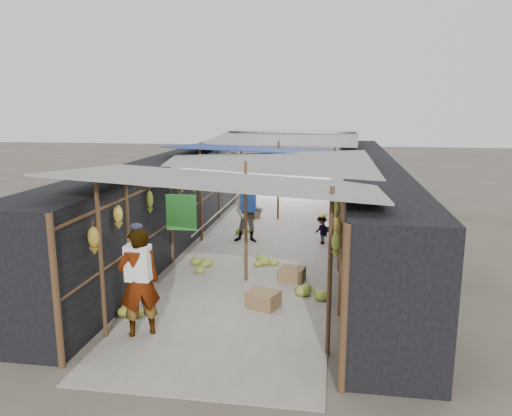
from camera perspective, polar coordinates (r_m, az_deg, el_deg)
The scene contains 14 objects.
ground at distance 8.23m, azimuth -4.97°, elevation -15.39°, with size 80.00×80.00×0.00m, color #6B6356.
aisle_slab at distance 14.22m, azimuth 1.36°, elevation -3.52°, with size 3.60×16.00×0.02m, color #9E998E.
stall_left at distance 14.56m, azimuth -9.21°, elevation 1.30°, with size 1.40×15.00×2.30m, color black.
stall_right at distance 13.87m, azimuth 12.50°, elevation 0.65°, with size 1.40×15.00×2.30m, color black.
crate_near at distance 10.87m, azimuth 4.14°, elevation -7.58°, with size 0.52×0.42×0.31m, color olive.
crate_mid at distance 9.48m, azimuth 0.83°, elevation -10.45°, with size 0.55×0.44×0.33m, color olive.
crate_back at distance 16.77m, azimuth -0.29°, elevation -0.68°, with size 0.46×0.38×0.29m, color olive.
black_basin at distance 15.32m, azimuth 8.33°, elevation -2.21°, with size 0.60×0.60×0.18m, color black.
vendor_elderly at distance 8.39m, azimuth -13.22°, elevation -8.28°, with size 0.67×0.44×1.84m, color white.
shopper_blue at distance 13.70m, azimuth -0.88°, elevation -0.54°, with size 0.81×0.63×1.67m, color #2143A7.
vendor_seated at distance 13.66m, azimuth 7.52°, elevation -2.56°, with size 0.52×0.30×0.80m, color #4F4B45.
market_canopy at distance 14.12m, azimuth 1.68°, elevation 6.29°, with size 5.62×15.20×2.77m.
hanging_bananas at distance 13.82m, azimuth 1.62°, elevation 3.08°, with size 3.96×13.40×0.79m.
floor_bananas at distance 12.29m, azimuth -2.38°, elevation -5.26°, with size 3.64×10.97×0.35m.
Camera 1 is at (1.83, -7.10, 3.74)m, focal length 35.00 mm.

